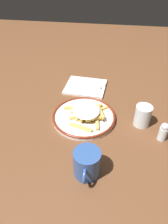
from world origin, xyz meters
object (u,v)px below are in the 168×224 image
fries_heap (87,112)px  plate (84,117)px  napkin (86,87)px  fork (89,83)px  spoon (92,86)px  water_glass (143,116)px  coffee_mug (87,164)px  salt_shaker (163,131)px

fries_heap → plate: bearing=-72.7°
fries_heap → napkin: bearing=-170.9°
napkin → fork: bearing=155.5°
fork → spoon: 0.04m
napkin → water_glass: 0.35m
fries_heap → coffee_mug: 0.27m
plate → fries_heap: bearing=107.3°
spoon → coffee_mug: coffee_mug is taller
fries_heap → salt_shaker: (0.08, 0.29, 0.00)m
water_glass → fork: bearing=-136.4°
plate → salt_shaker: size_ratio=3.40×
coffee_mug → water_glass: bearing=144.5°
plate → spoon: size_ratio=1.71×
fries_heap → water_glass: (0.00, 0.22, 0.01)m
fork → water_glass: bearing=43.6°
napkin → spoon: spoon is taller
fork → water_glass: 0.36m
napkin → coffee_mug: 0.50m
fork → coffee_mug: coffee_mug is taller
plate → spoon: bearing=178.1°
napkin → spoon: (0.01, 0.03, 0.01)m
plate → coffee_mug: 0.27m
fork → fries_heap: bearing=5.5°
plate → water_glass: bearing=90.1°
coffee_mug → napkin: bearing=-171.5°
spoon → salt_shaker: size_ratio=1.98×
plate → coffee_mug: bearing=10.3°
water_glass → napkin: bearing=-132.0°
fork → water_glass: (0.26, 0.25, 0.03)m
fork → spoon: spoon is taller
salt_shaker → fork: bearing=-136.5°
napkin → fork: 0.03m
fries_heap → salt_shaker: salt_shaker is taller
salt_shaker → napkin: bearing=-133.1°
coffee_mug → salt_shaker: coffee_mug is taller
fork → salt_shaker: 0.46m
napkin → spoon: 0.04m
coffee_mug → plate: bearing=-169.7°
napkin → salt_shaker: bearing=46.9°
spoon → fries_heap: bearing=0.7°
spoon → coffee_mug: size_ratio=1.35×
napkin → salt_shaker: salt_shaker is taller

